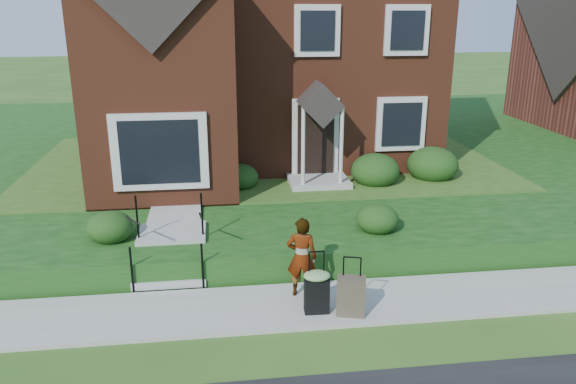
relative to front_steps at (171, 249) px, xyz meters
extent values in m
plane|color=#2D5119|center=(2.50, -1.84, -0.47)|extent=(120.00, 120.00, 0.00)
cube|color=#9E9B93|center=(2.50, -1.84, -0.43)|extent=(60.00, 1.60, 0.08)
cube|color=#123C10|center=(6.50, 9.06, -0.17)|extent=(44.00, 20.00, 0.60)
cube|color=#9E9B93|center=(0.00, 3.16, 0.16)|extent=(1.20, 6.00, 0.06)
cube|color=brown|center=(2.50, 8.16, 2.83)|extent=(10.00, 8.00, 5.40)
cube|color=brown|center=(-0.30, 3.36, 2.83)|extent=(3.60, 2.40, 5.40)
cube|color=silver|center=(-0.30, 2.21, 1.53)|extent=(2.20, 0.30, 1.80)
cube|color=black|center=(3.70, 4.10, 1.18)|extent=(1.00, 0.12, 2.10)
cube|color=black|center=(6.10, 4.11, 1.63)|extent=(1.40, 0.10, 1.50)
cube|color=#9E9B93|center=(0.00, -0.84, -0.32)|extent=(1.40, 0.30, 0.15)
cube|color=#9E9B93|center=(0.00, -0.54, -0.17)|extent=(1.40, 0.30, 0.15)
cube|color=#9E9B93|center=(0.00, -0.24, -0.02)|extent=(1.40, 0.30, 0.15)
cube|color=#9E9B93|center=(0.00, 0.06, 0.13)|extent=(1.40, 0.30, 0.15)
cube|color=#9E9B93|center=(0.00, 0.61, 0.13)|extent=(1.40, 0.80, 0.15)
cylinder|color=black|center=(-0.65, -0.99, 0.06)|extent=(0.04, 0.04, 0.90)
cylinder|color=black|center=(-0.65, 0.21, 0.66)|extent=(0.04, 0.04, 0.90)
cylinder|color=black|center=(0.65, -0.99, 0.06)|extent=(0.04, 0.04, 0.90)
cylinder|color=black|center=(0.65, 0.21, 0.66)|extent=(0.04, 0.04, 0.90)
ellipsoid|color=#153510|center=(-1.42, 3.10, 0.68)|extent=(1.58, 1.58, 1.11)
ellipsoid|color=#153510|center=(1.57, 3.59, 0.48)|extent=(1.01, 1.01, 0.71)
ellipsoid|color=#153510|center=(5.24, 3.48, 0.59)|extent=(1.32, 1.32, 0.93)
ellipsoid|color=#153510|center=(6.98, 3.77, 0.62)|extent=(1.42, 1.42, 1.00)
ellipsoid|color=#153510|center=(-1.23, 0.38, 0.46)|extent=(0.94, 0.94, 0.66)
ellipsoid|color=#153510|center=(4.36, 0.17, 0.45)|extent=(0.92, 0.92, 0.64)
imported|color=#999999|center=(2.46, -1.53, 0.37)|extent=(0.63, 0.50, 1.52)
cube|color=black|center=(2.62, -2.17, -0.08)|extent=(0.43, 0.25, 0.64)
cylinder|color=black|center=(2.62, -2.17, 0.72)|extent=(0.26, 0.04, 0.03)
cylinder|color=black|center=(2.50, -2.17, 0.48)|extent=(0.02, 0.02, 0.48)
cylinder|color=black|center=(2.75, -2.17, 0.48)|extent=(0.02, 0.02, 0.48)
cylinder|color=black|center=(2.48, -2.17, -0.36)|extent=(0.04, 0.06, 0.06)
cylinder|color=black|center=(2.77, -2.17, -0.36)|extent=(0.04, 0.06, 0.06)
ellipsoid|color=#719F5B|center=(2.62, -2.17, 0.32)|extent=(0.48, 0.40, 0.15)
cube|color=#4A4131|center=(3.20, -2.33, -0.04)|extent=(0.54, 0.39, 0.70)
cylinder|color=black|center=(3.20, -2.33, 0.65)|extent=(0.29, 0.10, 0.03)
cylinder|color=black|center=(3.05, -2.33, 0.48)|extent=(0.02, 0.02, 0.34)
cylinder|color=black|center=(3.34, -2.33, 0.48)|extent=(0.02, 0.02, 0.34)
cylinder|color=black|center=(3.03, -2.33, -0.36)|extent=(0.05, 0.07, 0.06)
cylinder|color=black|center=(3.37, -2.33, -0.36)|extent=(0.05, 0.07, 0.06)
camera|label=1|loc=(1.01, -10.73, 4.65)|focal=35.00mm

